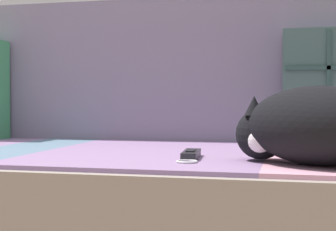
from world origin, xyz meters
TOP-DOWN VIEW (x-y plane):
  - couch at (0.00, 0.10)m, footprint 2.16×0.91m
  - sofa_backrest at (0.00, 0.48)m, footprint 2.11×0.14m
  - sleeping_cat at (0.50, -0.16)m, footprint 0.38×0.33m
  - game_remote_far at (0.23, -0.10)m, footprint 0.06×0.19m

SIDE VIEW (x-z plane):
  - couch at x=0.00m, z-range 0.00..0.41m
  - game_remote_far at x=0.23m, z-range 0.41..0.43m
  - sleeping_cat at x=0.50m, z-range 0.41..0.58m
  - sofa_backrest at x=0.00m, z-range 0.41..0.91m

